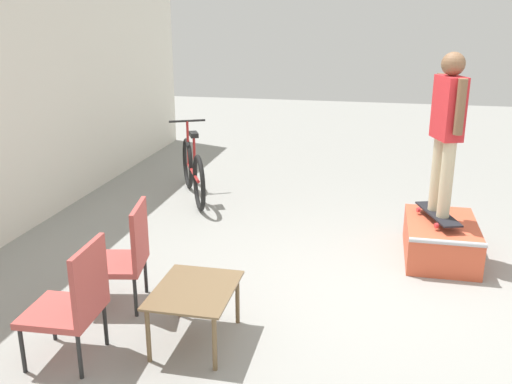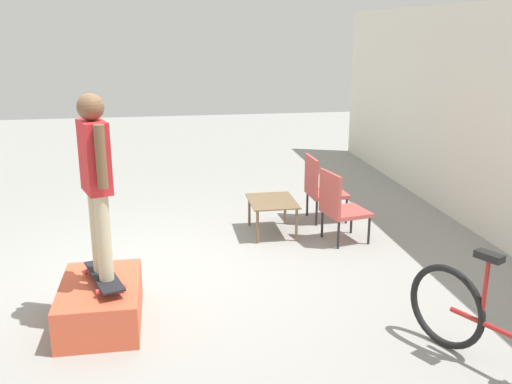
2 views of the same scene
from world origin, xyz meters
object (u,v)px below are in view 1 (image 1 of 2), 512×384
object	(u,v)px
skate_ramp_box	(440,240)
bicycle	(193,171)
patio_chair_right	(125,253)
skateboard_on_ramp	(438,214)
coffee_table	(195,295)
person_skater	(447,122)
patio_chair_left	(74,300)

from	to	relation	value
skate_ramp_box	bicycle	distance (m)	3.50
skate_ramp_box	patio_chair_right	bearing A→B (deg)	120.45
skateboard_on_ramp	patio_chair_right	xyz separation A→B (m)	(-1.68, 2.77, 0.02)
skateboard_on_ramp	coffee_table	distance (m)	2.92
skateboard_on_ramp	person_skater	xyz separation A→B (m)	(0.00, -0.00, 0.98)
person_skater	bicycle	xyz separation A→B (m)	(1.36, 3.16, -1.06)
skateboard_on_ramp	bicycle	world-z (taller)	bicycle
skateboard_on_ramp	patio_chair_left	world-z (taller)	patio_chair_left
person_skater	coffee_table	xyz separation A→B (m)	(-2.13, 1.99, -1.05)
patio_chair_left	patio_chair_right	xyz separation A→B (m)	(0.88, 0.00, 0.00)
bicycle	skateboard_on_ramp	bearing A→B (deg)	-140.05
coffee_table	bicycle	size ratio (longest dim) A/B	0.48
skateboard_on_ramp	patio_chair_right	bearing A→B (deg)	103.05
person_skater	coffee_table	world-z (taller)	person_skater
patio_chair_right	skateboard_on_ramp	bearing A→B (deg)	109.76
skateboard_on_ramp	patio_chair_left	bearing A→B (deg)	114.54
coffee_table	patio_chair_right	bearing A→B (deg)	60.06
person_skater	bicycle	distance (m)	3.60
skate_ramp_box	skateboard_on_ramp	size ratio (longest dim) A/B	1.41
coffee_table	bicycle	world-z (taller)	bicycle
person_skater	skateboard_on_ramp	bearing A→B (deg)	151.60
patio_chair_left	bicycle	distance (m)	3.94
skateboard_on_ramp	patio_chair_left	size ratio (longest dim) A/B	0.86
person_skater	bicycle	bearing A→B (deg)	47.74
coffee_table	patio_chair_right	distance (m)	0.91
coffee_table	patio_chair_left	xyz separation A→B (m)	(-0.43, 0.78, 0.09)
patio_chair_right	skate_ramp_box	bearing A→B (deg)	108.96
skate_ramp_box	bicycle	world-z (taller)	bicycle
bicycle	patio_chair_left	bearing A→B (deg)	158.88
person_skater	coffee_table	distance (m)	3.10
skate_ramp_box	patio_chair_right	distance (m)	3.29
skateboard_on_ramp	patio_chair_left	distance (m)	3.77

